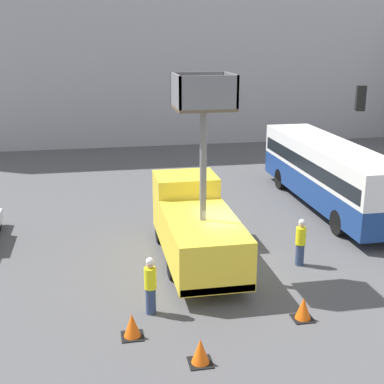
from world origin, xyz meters
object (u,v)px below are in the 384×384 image
object	(u,v)px
traffic_cone_mid_road	(303,309)
road_worker_directing	(301,242)
utility_truck	(196,223)
traffic_cone_near_truck	(200,352)
road_worker_near_truck	(150,286)
traffic_cone_far_side	(132,326)
city_bus	(328,170)

from	to	relation	value
traffic_cone_mid_road	road_worker_directing	bearing A→B (deg)	69.91
utility_truck	traffic_cone_near_truck	distance (m)	6.74
road_worker_near_truck	traffic_cone_far_side	xyz separation A→B (m)	(-0.68, -1.25, -0.60)
road_worker_near_truck	traffic_cone_mid_road	world-z (taller)	road_worker_near_truck
road_worker_near_truck	traffic_cone_near_truck	bearing A→B (deg)	163.90
road_worker_near_truck	traffic_cone_near_truck	distance (m)	3.10
utility_truck	road_worker_directing	size ratio (longest dim) A/B	3.91
traffic_cone_far_side	traffic_cone_mid_road	bearing A→B (deg)	0.32
utility_truck	road_worker_near_truck	size ratio (longest dim) A/B	3.80
road_worker_directing	traffic_cone_mid_road	bearing A→B (deg)	66.51
city_bus	traffic_cone_mid_road	xyz separation A→B (m)	(-5.29, -10.12, -1.58)
utility_truck	road_worker_near_truck	world-z (taller)	utility_truck
traffic_cone_far_side	road_worker_directing	bearing A→B (deg)	30.08
road_worker_near_truck	traffic_cone_far_side	bearing A→B (deg)	116.20
traffic_cone_mid_road	utility_truck	bearing A→B (deg)	116.18
road_worker_near_truck	traffic_cone_near_truck	size ratio (longest dim) A/B	2.61
road_worker_directing	city_bus	bearing A→B (deg)	-125.10
traffic_cone_near_truck	utility_truck	bearing A→B (deg)	80.02
traffic_cone_near_truck	traffic_cone_mid_road	world-z (taller)	traffic_cone_near_truck
city_bus	road_worker_directing	xyz separation A→B (m)	(-3.91, -6.32, -1.00)
road_worker_near_truck	traffic_cone_far_side	world-z (taller)	road_worker_near_truck
city_bus	traffic_cone_far_side	size ratio (longest dim) A/B	16.15
traffic_cone_mid_road	road_worker_near_truck	bearing A→B (deg)	164.95
city_bus	traffic_cone_mid_road	bearing A→B (deg)	157.13
utility_truck	traffic_cone_mid_road	distance (m)	5.56
city_bus	traffic_cone_near_truck	xyz separation A→B (m)	(-8.84, -11.78, -1.57)
utility_truck	traffic_cone_mid_road	xyz separation A→B (m)	(2.39, -4.87, -1.21)
road_worker_directing	traffic_cone_near_truck	distance (m)	7.37
road_worker_near_truck	traffic_cone_mid_road	bearing A→B (deg)	-140.11
traffic_cone_mid_road	traffic_cone_far_side	size ratio (longest dim) A/B	0.98
traffic_cone_near_truck	traffic_cone_far_side	size ratio (longest dim) A/B	0.99
utility_truck	road_worker_directing	xyz separation A→B (m)	(3.78, -1.08, -0.64)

